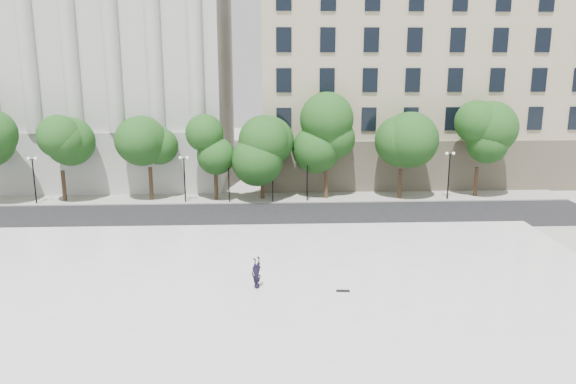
# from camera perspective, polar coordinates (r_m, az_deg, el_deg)

# --- Properties ---
(ground) EXTENTS (160.00, 160.00, 0.00)m
(ground) POSITION_cam_1_polar(r_m,az_deg,el_deg) (29.44, -6.42, -11.96)
(ground) COLOR #B6B2AB
(ground) RESTS_ON ground
(plaza) EXTENTS (44.00, 22.00, 0.45)m
(plaza) POSITION_cam_1_polar(r_m,az_deg,el_deg) (32.09, -6.08, -9.32)
(plaza) COLOR white
(plaza) RESTS_ON ground
(street) EXTENTS (60.00, 8.00, 0.02)m
(street) POSITION_cam_1_polar(r_m,az_deg,el_deg) (46.34, -4.99, -2.44)
(street) COLOR black
(street) RESTS_ON ground
(far_sidewalk) EXTENTS (60.00, 4.00, 0.12)m
(far_sidewalk) POSITION_cam_1_polar(r_m,az_deg,el_deg) (52.13, -4.73, -0.61)
(far_sidewalk) COLOR #ABA79D
(far_sidewalk) RESTS_ON ground
(building_west) EXTENTS (31.50, 27.65, 25.60)m
(building_west) POSITION_cam_1_polar(r_m,az_deg,el_deg) (67.88, -19.36, 12.85)
(building_west) COLOR #B4B4AF
(building_west) RESTS_ON ground
(building_east) EXTENTS (36.00, 26.15, 23.00)m
(building_east) POSITION_cam_1_polar(r_m,az_deg,el_deg) (67.93, 13.05, 11.77)
(building_east) COLOR tan
(building_east) RESTS_ON ground
(traffic_light_west) EXTENTS (0.72, 1.99, 4.28)m
(traffic_light_west) POSITION_cam_1_polar(r_m,az_deg,el_deg) (49.75, -6.08, 3.07)
(traffic_light_west) COLOR black
(traffic_light_west) RESTS_ON ground
(traffic_light_east) EXTENTS (0.89, 1.91, 4.26)m
(traffic_light_east) POSITION_cam_1_polar(r_m,az_deg,el_deg) (49.66, -1.58, 3.10)
(traffic_light_east) COLOR black
(traffic_light_east) RESTS_ON ground
(person_lying) EXTENTS (1.66, 1.69, 0.47)m
(person_lying) POSITION_cam_1_polar(r_m,az_deg,el_deg) (30.84, -3.20, -9.30)
(person_lying) COLOR black
(person_lying) RESTS_ON plaza
(skateboard) EXTENTS (0.74, 0.24, 0.07)m
(skateboard) POSITION_cam_1_polar(r_m,az_deg,el_deg) (30.56, 5.60, -9.96)
(skateboard) COLOR black
(skateboard) RESTS_ON plaza
(street_trees) EXTENTS (47.82, 5.14, 8.12)m
(street_trees) POSITION_cam_1_polar(r_m,az_deg,el_deg) (50.52, -2.38, 4.97)
(street_trees) COLOR #382619
(street_trees) RESTS_ON ground
(lamp_posts) EXTENTS (37.87, 0.28, 4.47)m
(lamp_posts) POSITION_cam_1_polar(r_m,az_deg,el_deg) (50.11, -4.19, 2.29)
(lamp_posts) COLOR black
(lamp_posts) RESTS_ON ground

